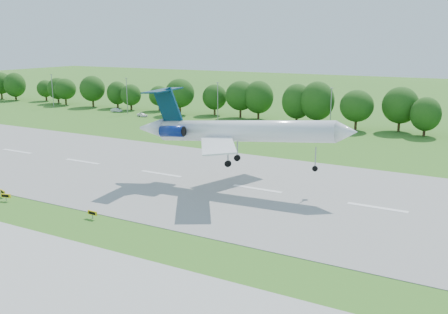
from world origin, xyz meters
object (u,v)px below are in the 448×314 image
service_vehicle_a (116,110)px  taxi_sign_left (3,192)px  service_vehicle_b (142,115)px  airliner (233,130)px

service_vehicle_a → taxi_sign_left: bearing=-157.9°
service_vehicle_a → service_vehicle_b: 15.61m
taxi_sign_left → service_vehicle_a: 96.16m
airliner → taxi_sign_left: size_ratio=24.37×
airliner → service_vehicle_b: (-62.82, 55.30, -9.21)m
taxi_sign_left → service_vehicle_a: (-48.02, 83.31, -0.19)m
taxi_sign_left → service_vehicle_b: bearing=129.8°
airliner → taxi_sign_left: bearing=-148.7°
service_vehicle_a → service_vehicle_b: service_vehicle_b is taller
airliner → taxi_sign_left: (-29.72, -23.43, -9.02)m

